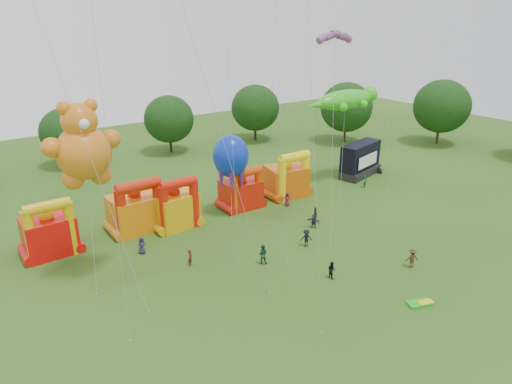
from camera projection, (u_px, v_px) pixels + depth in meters
ground at (407, 349)px, 31.94m from camera, size 160.00×160.00×0.00m
tree_ring at (400, 273)px, 29.51m from camera, size 121.99×124.08×12.07m
bouncy_castle_0 at (50, 233)px, 43.96m from camera, size 4.75×3.85×5.91m
bouncy_castle_1 at (137, 210)px, 48.95m from camera, size 5.43×4.42×6.08m
bouncy_castle_2 at (176, 207)px, 49.73m from camera, size 4.90×4.11×5.93m
bouncy_castle_3 at (242, 192)px, 54.82m from camera, size 4.57×3.72×5.31m
bouncy_castle_4 at (288, 179)px, 58.36m from camera, size 5.58×4.80×6.07m
stage_trailer at (360, 160)px, 65.89m from camera, size 7.85×4.48×4.85m
teddy_bear_kite at (85, 170)px, 36.97m from camera, size 6.24×5.12×15.85m
gecko_kite at (343, 135)px, 60.46m from camera, size 12.69×6.80×12.74m
octopus_kite at (231, 165)px, 51.66m from camera, size 4.08×4.20×9.55m
parafoil_kites at (182, 145)px, 35.80m from camera, size 29.98×13.34×26.82m
diamond_kites at (265, 83)px, 36.41m from camera, size 28.81×18.18×42.01m
folded_kite_bundle at (420, 303)px, 36.82m from camera, size 2.22×1.61×0.31m
spectator_0 at (142, 245)px, 44.47m from camera, size 0.93×0.66×1.79m
spectator_1 at (190, 257)px, 42.40m from camera, size 0.71×0.69×1.63m
spectator_2 at (263, 254)px, 42.68m from camera, size 1.20×1.19×1.95m
spectator_3 at (306, 238)px, 45.86m from camera, size 1.37×1.20×1.84m
spectator_4 at (315, 215)px, 51.09m from camera, size 0.98×1.20×1.92m
spectator_5 at (314, 221)px, 49.95m from camera, size 1.15×1.53×1.61m
spectator_6 at (287, 199)px, 55.65m from camera, size 1.01×0.86×1.75m
spectator_7 at (365, 181)px, 61.71m from camera, size 0.73×0.64×1.67m
spectator_8 at (332, 270)px, 40.40m from camera, size 0.65×0.81×1.60m
spectator_9 at (412, 258)px, 42.03m from camera, size 1.41×1.17×1.90m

